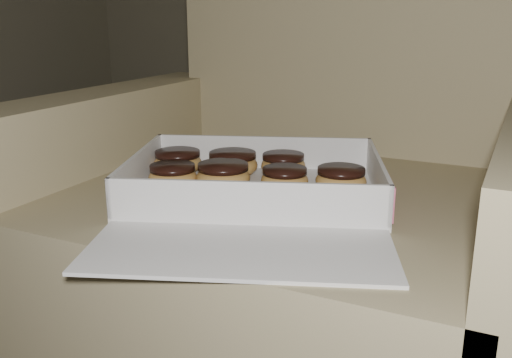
{
  "coord_description": "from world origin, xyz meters",
  "views": [
    {
      "loc": [
        -0.17,
        0.05,
        0.71
      ],
      "look_at": [
        -0.55,
        0.84,
        0.45
      ],
      "focal_mm": 40.0,
      "sensor_mm": 36.0,
      "label": 1
    }
  ],
  "objects": [
    {
      "name": "armchair",
      "position": [
        -0.52,
        0.97,
        0.29
      ],
      "size": [
        0.9,
        0.76,
        0.94
      ],
      "color": "#857B55",
      "rests_on": "floor"
    },
    {
      "name": "bakery_box",
      "position": [
        -0.53,
        0.81,
        0.43
      ],
      "size": [
        0.53,
        0.57,
        0.07
      ],
      "rotation": [
        0.0,
        0.0,
        0.36
      ],
      "color": "white",
      "rests_on": "armchair"
    },
    {
      "name": "donut_a",
      "position": [
        -0.54,
        0.94,
        0.45
      ],
      "size": [
        0.08,
        0.08,
        0.04
      ],
      "color": "gold",
      "rests_on": "bakery_box"
    },
    {
      "name": "donut_b",
      "position": [
        -0.68,
        0.8,
        0.45
      ],
      "size": [
        0.08,
        0.08,
        0.04
      ],
      "color": "gold",
      "rests_on": "bakery_box"
    },
    {
      "name": "donut_c",
      "position": [
        -0.6,
        0.82,
        0.45
      ],
      "size": [
        0.09,
        0.09,
        0.04
      ],
      "color": "gold",
      "rests_on": "bakery_box"
    },
    {
      "name": "donut_d",
      "position": [
        -0.42,
        0.89,
        0.45
      ],
      "size": [
        0.08,
        0.08,
        0.04
      ],
      "color": "gold",
      "rests_on": "bakery_box"
    },
    {
      "name": "donut_e",
      "position": [
        -0.62,
        0.9,
        0.45
      ],
      "size": [
        0.09,
        0.09,
        0.04
      ],
      "color": "gold",
      "rests_on": "bakery_box"
    },
    {
      "name": "donut_f",
      "position": [
        -0.51,
        0.86,
        0.45
      ],
      "size": [
        0.08,
        0.08,
        0.04
      ],
      "color": "gold",
      "rests_on": "bakery_box"
    },
    {
      "name": "donut_g",
      "position": [
        -0.72,
        0.87,
        0.45
      ],
      "size": [
        0.09,
        0.09,
        0.04
      ],
      "color": "gold",
      "rests_on": "bakery_box"
    },
    {
      "name": "crumb_a",
      "position": [
        -0.58,
        0.75,
        0.43
      ],
      "size": [
        0.01,
        0.01,
        0.0
      ],
      "primitive_type": "ellipsoid",
      "color": "black",
      "rests_on": "bakery_box"
    },
    {
      "name": "crumb_b",
      "position": [
        -0.45,
        0.8,
        0.43
      ],
      "size": [
        0.01,
        0.01,
        0.0
      ],
      "primitive_type": "ellipsoid",
      "color": "black",
      "rests_on": "bakery_box"
    },
    {
      "name": "crumb_c",
      "position": [
        -0.59,
        0.71,
        0.43
      ],
      "size": [
        0.01,
        0.01,
        0.0
      ],
      "primitive_type": "ellipsoid",
      "color": "black",
      "rests_on": "bakery_box"
    },
    {
      "name": "crumb_d",
      "position": [
        -0.44,
        0.76,
        0.43
      ],
      "size": [
        0.01,
        0.01,
        0.0
      ],
      "primitive_type": "ellipsoid",
      "color": "black",
      "rests_on": "bakery_box"
    },
    {
      "name": "crumb_e",
      "position": [
        -0.49,
        0.8,
        0.43
      ],
      "size": [
        0.01,
        0.01,
        0.0
      ],
      "primitive_type": "ellipsoid",
      "color": "black",
      "rests_on": "bakery_box"
    }
  ]
}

